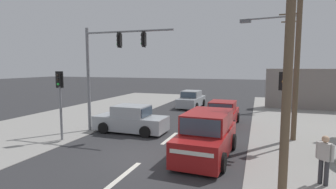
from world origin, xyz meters
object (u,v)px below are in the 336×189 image
pedestal_signal_left_kerb (60,94)px  sedan_oncoming_near (222,114)px  sedan_oncoming_mid (191,100)px  traffic_signal_mast (107,60)px  utility_pole_background_right (288,57)px  sedan_crossing_left (131,120)px  utility_pole_midground_right (294,48)px  pedestrian_at_kerb (324,157)px  pedestal_signal_right_kerb (283,97)px  suv_receding_far (207,136)px

pedestal_signal_left_kerb → sedan_oncoming_near: (7.36, 6.28, -1.71)m
sedan_oncoming_mid → traffic_signal_mast: bearing=-102.0°
utility_pole_background_right → sedan_crossing_left: bearing=-127.2°
traffic_signal_mast → pedestal_signal_left_kerb: (-1.38, -2.29, -1.73)m
utility_pole_midground_right → pedestrian_at_kerb: size_ratio=5.37×
sedan_crossing_left → sedan_oncoming_mid: same height
sedan_crossing_left → pedestrian_at_kerb: size_ratio=2.62×
sedan_oncoming_mid → pedestrian_at_kerb: bearing=-61.0°
utility_pole_background_right → pedestal_signal_right_kerb: 13.16m
utility_pole_midground_right → sedan_oncoming_mid: 12.37m
sedan_oncoming_near → utility_pole_background_right: bearing=62.5°
suv_receding_far → pedestrian_at_kerb: bearing=-20.3°
utility_pole_background_right → sedan_oncoming_near: utility_pole_background_right is taller
pedestal_signal_right_kerb → suv_receding_far: 3.99m
utility_pole_background_right → suv_receding_far: size_ratio=1.91×
sedan_crossing_left → pedestal_signal_right_kerb: bearing=-4.4°
utility_pole_background_right → suv_receding_far: (-4.40, -14.95, -3.75)m
pedestal_signal_left_kerb → pedestrian_at_kerb: pedestal_signal_left_kerb is taller
pedestal_signal_left_kerb → pedestal_signal_right_kerb: bearing=11.3°
traffic_signal_mast → sedan_oncoming_near: 7.97m
pedestal_signal_left_kerb → suv_receding_far: size_ratio=0.77×
utility_pole_midground_right → sedan_oncoming_near: utility_pole_midground_right is taller
utility_pole_background_right → pedestrian_at_kerb: size_ratio=5.40×
pedestrian_at_kerb → pedestal_signal_right_kerb: bearing=105.6°
traffic_signal_mast → sedan_oncoming_mid: bearing=78.0°
utility_pole_background_right → traffic_signal_mast: (-10.54, -12.73, -0.49)m
pedestal_signal_right_kerb → utility_pole_midground_right: bearing=72.8°
pedestal_signal_right_kerb → sedan_oncoming_mid: size_ratio=0.83×
sedan_crossing_left → sedan_oncoming_near: same height
sedan_oncoming_mid → sedan_crossing_left: bearing=-95.9°
traffic_signal_mast → suv_receding_far: (6.14, -2.22, -3.26)m
sedan_oncoming_mid → utility_pole_midground_right: bearing=-50.0°
pedestrian_at_kerb → utility_pole_midground_right: bearing=94.5°
utility_pole_midground_right → sedan_oncoming_mid: bearing=130.0°
pedestal_signal_left_kerb → sedan_oncoming_mid: pedestal_signal_left_kerb is taller
pedestal_signal_right_kerb → sedan_oncoming_near: bearing=127.8°
utility_pole_background_right → pedestrian_at_kerb: (-0.34, -16.45, -3.71)m
pedestal_signal_left_kerb → sedan_oncoming_mid: bearing=74.3°
utility_pole_background_right → sedan_oncoming_near: (-4.56, -8.74, -3.93)m
utility_pole_midground_right → pedestal_signal_left_kerb: 12.06m
pedestal_signal_right_kerb → pedestal_signal_left_kerb: (-10.59, -2.11, 0.00)m
sedan_oncoming_near → suv_receding_far: 6.21m
pedestrian_at_kerb → pedestal_signal_left_kerb: bearing=173.0°
traffic_signal_mast → pedestal_signal_right_kerb: 9.37m
suv_receding_far → sedan_oncoming_near: bearing=91.5°
suv_receding_far → pedestal_signal_right_kerb: bearing=33.7°
utility_pole_background_right → pedestal_signal_right_kerb: (-1.33, -12.90, -2.22)m
sedan_oncoming_near → sedan_oncoming_mid: same height
sedan_oncoming_near → sedan_crossing_left: bearing=-143.4°
utility_pole_background_right → pedestal_signal_left_kerb: bearing=-128.4°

